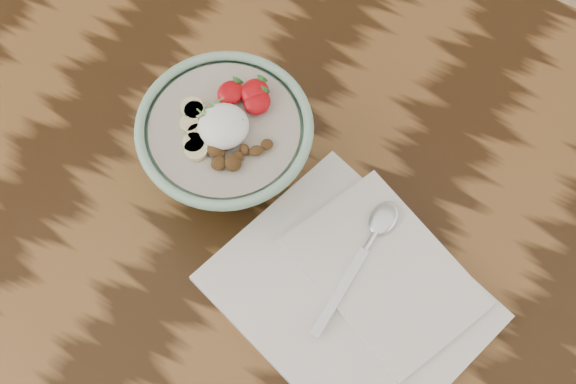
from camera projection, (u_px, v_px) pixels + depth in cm
name	position (u px, v px, depth cm)	size (l,w,h in cm)	color
table	(376.00, 285.00, 102.28)	(160.00, 90.00, 75.00)	black
breakfast_bowl	(227.00, 144.00, 92.41)	(19.95, 19.95, 13.40)	#85B394
napkin	(358.00, 292.00, 91.47)	(34.47, 30.78, 1.78)	white
spoon	(373.00, 236.00, 92.70)	(3.28, 18.68, 0.98)	silver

